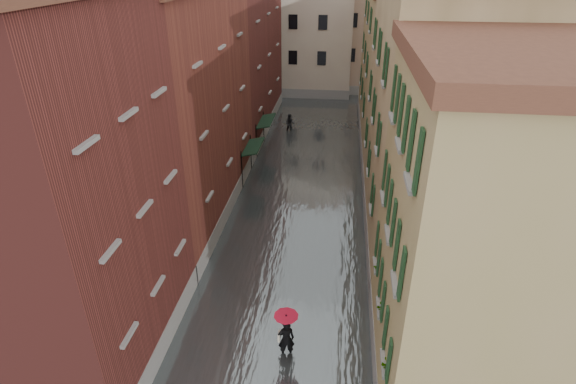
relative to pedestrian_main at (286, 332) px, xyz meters
The scene contains 15 objects.
ground 2.11m from the pedestrian_main, 112.70° to the left, with size 120.00×120.00×0.00m, color slate.
floodwater 14.64m from the pedestrian_main, 92.60° to the left, with size 10.00×60.00×0.20m, color #505758.
building_left_near 9.31m from the pedestrian_main, behind, with size 6.00×8.00×13.00m, color maroon.
building_left_mid 14.00m from the pedestrian_main, 125.91° to the left, with size 6.00×14.00×12.50m, color brown.
building_left_far 27.32m from the pedestrian_main, 106.67° to the left, with size 6.00×16.00×14.00m, color maroon.
building_right_near 7.80m from the pedestrian_main, ahead, with size 6.00×8.00×11.50m, color #98874E.
building_right_mid 13.41m from the pedestrian_main, 59.08° to the left, with size 6.00×14.00×13.00m, color tan.
building_right_far 26.74m from the pedestrian_main, 76.08° to the left, with size 6.00×16.00×11.50m, color #98874E.
building_end_cream 40.10m from the pedestrian_main, 95.29° to the left, with size 12.00×9.00×13.00m, color beige.
building_end_pink 42.19m from the pedestrian_main, 82.68° to the left, with size 10.00×9.00×12.00m, color tan.
awning_near 15.71m from the pedestrian_main, 105.36° to the left, with size 1.09×3.08×2.80m.
awning_far 20.87m from the pedestrian_main, 101.47° to the left, with size 1.09×3.32×2.80m.
window_planters 4.18m from the pedestrian_main, ahead, with size 0.59×5.52×0.84m.
pedestrian_main is the anchor object (origin of this frame).
pedestrian_far 24.88m from the pedestrian_main, 96.34° to the left, with size 0.85×0.66×1.74m, color black.
Camera 1 is at (2.25, -14.06, 13.90)m, focal length 28.00 mm.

